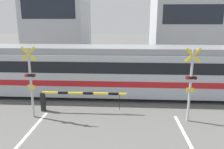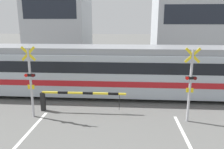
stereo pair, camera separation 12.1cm
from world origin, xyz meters
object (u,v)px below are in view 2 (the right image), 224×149
(crossing_barrier_near, at_px, (67,97))
(pedestrian, at_px, (116,62))
(crossing_barrier_far, at_px, (145,74))
(crossing_signal_left, at_px, (30,79))
(commuter_train, at_px, (88,69))
(crossing_signal_right, at_px, (190,82))

(crossing_barrier_near, height_order, pedestrian, pedestrian)
(crossing_barrier_far, relative_size, crossing_signal_left, 1.28)
(crossing_barrier_far, xyz_separation_m, pedestrian, (-2.33, 3.28, 0.21))
(pedestrian, bearing_deg, crossing_barrier_near, -103.27)
(commuter_train, xyz_separation_m, crossing_signal_right, (5.25, -3.54, 0.25))
(crossing_barrier_near, relative_size, crossing_signal_left, 1.28)
(commuter_train, relative_size, crossing_barrier_near, 4.72)
(crossing_signal_right, xyz_separation_m, pedestrian, (-3.79, 9.41, -0.91))
(crossing_barrier_near, bearing_deg, crossing_signal_right, -7.38)
(commuter_train, xyz_separation_m, crossing_signal_left, (-2.05, -3.54, 0.25))
(commuter_train, distance_m, crossing_barrier_near, 2.97)
(crossing_barrier_far, bearing_deg, commuter_train, -145.60)
(crossing_barrier_far, bearing_deg, pedestrian, 125.36)
(commuter_train, xyz_separation_m, crossing_barrier_far, (3.78, 2.59, -0.86))
(crossing_signal_left, relative_size, pedestrian, 2.01)
(crossing_signal_right, relative_size, pedestrian, 2.01)
(commuter_train, distance_m, crossing_barrier_far, 4.66)
(commuter_train, relative_size, crossing_signal_left, 6.04)
(crossing_barrier_near, height_order, crossing_barrier_far, same)
(crossing_signal_right, bearing_deg, pedestrian, 111.96)
(commuter_train, distance_m, crossing_signal_left, 4.10)
(crossing_signal_right, bearing_deg, crossing_signal_left, 180.00)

